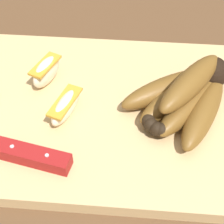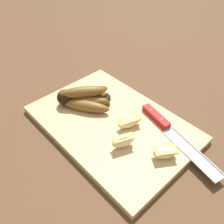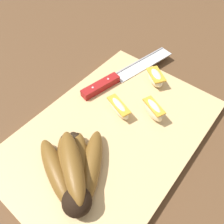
# 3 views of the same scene
# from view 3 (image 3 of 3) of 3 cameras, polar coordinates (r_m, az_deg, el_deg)

# --- Properties ---
(ground_plane) EXTENTS (6.00, 6.00, 0.00)m
(ground_plane) POSITION_cam_3_polar(r_m,az_deg,el_deg) (0.48, 2.36, -6.64)
(ground_plane) COLOR brown
(cutting_board) EXTENTS (0.45, 0.30, 0.02)m
(cutting_board) POSITION_cam_3_polar(r_m,az_deg,el_deg) (0.47, 0.02, -5.62)
(cutting_board) COLOR tan
(cutting_board) RESTS_ON ground_plane
(banana_bunch) EXTENTS (0.16, 0.16, 0.06)m
(banana_bunch) POSITION_cam_3_polar(r_m,az_deg,el_deg) (0.40, -9.65, -14.47)
(banana_bunch) COLOR black
(banana_bunch) RESTS_ON cutting_board
(chefs_knife) EXTENTS (0.28, 0.09, 0.02)m
(chefs_knife) POSITION_cam_3_polar(r_m,az_deg,el_deg) (0.55, 1.13, 8.71)
(chefs_knife) COLOR silver
(chefs_knife) RESTS_ON cutting_board
(apple_wedge_near) EXTENTS (0.04, 0.06, 0.04)m
(apple_wedge_near) POSITION_cam_3_polar(r_m,az_deg,el_deg) (0.47, 10.45, 0.55)
(apple_wedge_near) COLOR #F4E5C1
(apple_wedge_near) RESTS_ON cutting_board
(apple_wedge_middle) EXTENTS (0.06, 0.06, 0.03)m
(apple_wedge_middle) POSITION_cam_3_polar(r_m,az_deg,el_deg) (0.55, 11.02, 8.66)
(apple_wedge_middle) COLOR #F4E5C1
(apple_wedge_middle) RESTS_ON cutting_board
(apple_wedge_far) EXTENTS (0.04, 0.07, 0.03)m
(apple_wedge_far) POSITION_cam_3_polar(r_m,az_deg,el_deg) (0.48, 1.70, 1.11)
(apple_wedge_far) COLOR #F4E5C1
(apple_wedge_far) RESTS_ON cutting_board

